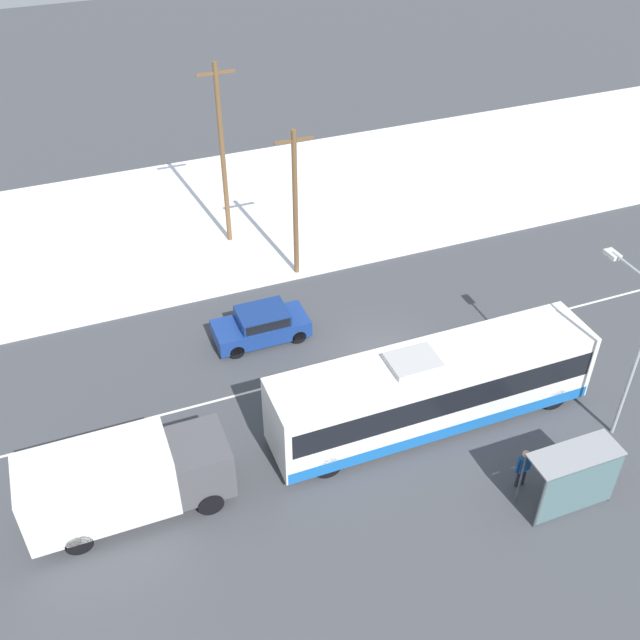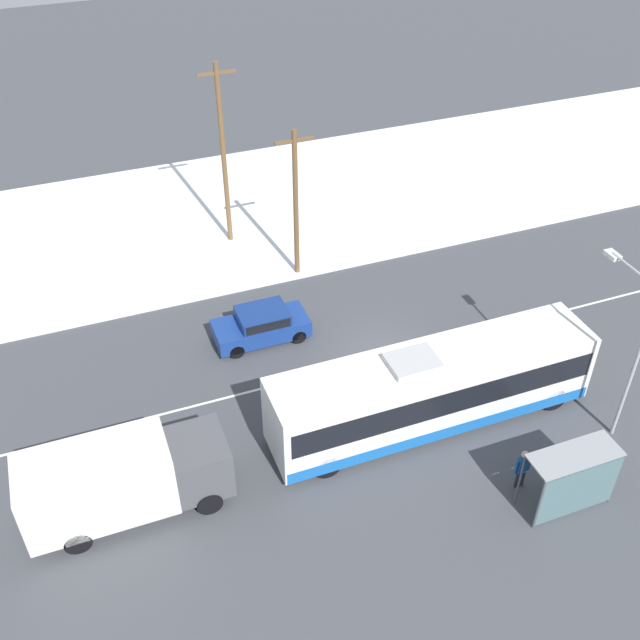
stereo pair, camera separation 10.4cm
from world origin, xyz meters
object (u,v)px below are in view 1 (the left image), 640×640
at_px(streetlamp, 631,334).
at_px(utility_pole_roadside, 295,203).
at_px(pedestrian_at_stop, 524,465).
at_px(utility_pole_snowlot, 223,155).
at_px(bus_shelter, 577,474).
at_px(box_truck, 123,480).
at_px(city_bus, 433,388).
at_px(sedan_car, 262,324).

distance_m(streetlamp, utility_pole_roadside, 15.63).
relative_size(pedestrian_at_stop, streetlamp, 0.25).
bearing_deg(pedestrian_at_stop, utility_pole_snowlot, 104.75).
bearing_deg(bus_shelter, box_truck, 159.47).
xyz_separation_m(bus_shelter, utility_pole_roadside, (-3.82, 16.59, 2.23)).
bearing_deg(city_bus, utility_pole_snowlot, 103.26).
bearing_deg(bus_shelter, city_bus, 114.56).
bearing_deg(utility_pole_snowlot, bus_shelter, -73.65).
height_order(streetlamp, utility_pole_snowlot, utility_pole_snowlot).
bearing_deg(utility_pole_snowlot, utility_pole_roadside, -61.10).
relative_size(streetlamp, utility_pole_roadside, 0.91).
xyz_separation_m(box_truck, utility_pole_roadside, (10.11, 11.37, 2.29)).
height_order(bus_shelter, streetlamp, streetlamp).
distance_m(streetlamp, utility_pole_snowlot, 20.26).
height_order(pedestrian_at_stop, utility_pole_snowlot, utility_pole_snowlot).
relative_size(pedestrian_at_stop, utility_pole_snowlot, 0.18).
bearing_deg(streetlamp, city_bus, 158.02).
distance_m(bus_shelter, utility_pole_snowlot, 21.74).
relative_size(city_bus, bus_shelter, 4.00).
distance_m(sedan_car, utility_pole_roadside, 6.07).
distance_m(city_bus, streetlamp, 7.18).
distance_m(pedestrian_at_stop, streetlamp, 5.92).
distance_m(city_bus, bus_shelter, 5.92).
xyz_separation_m(city_bus, bus_shelter, (2.46, -5.39, 0.03)).
bearing_deg(pedestrian_at_stop, utility_pole_roadside, 100.54).
bearing_deg(streetlamp, pedestrian_at_stop, -162.47).
bearing_deg(city_bus, streetlamp, -21.98).
distance_m(bus_shelter, streetlamp, 5.41).
relative_size(sedan_car, pedestrian_at_stop, 2.36).
bearing_deg(box_truck, pedestrian_at_stop, -16.39).
relative_size(city_bus, box_truck, 1.86).
bearing_deg(pedestrian_at_stop, bus_shelter, -54.85).
height_order(box_truck, streetlamp, streetlamp).
xyz_separation_m(box_truck, sedan_car, (7.00, 7.17, -0.81)).
bearing_deg(box_truck, streetlamp, -7.49).
xyz_separation_m(sedan_car, utility_pole_snowlot, (0.87, 8.25, 4.05)).
bearing_deg(streetlamp, sedan_car, 138.26).
bearing_deg(box_truck, utility_pole_snowlot, 62.96).
bearing_deg(streetlamp, bus_shelter, -141.99).
height_order(city_bus, box_truck, city_bus).
height_order(bus_shelter, utility_pole_roadside, utility_pole_roadside).
bearing_deg(streetlamp, utility_pole_snowlot, 118.83).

